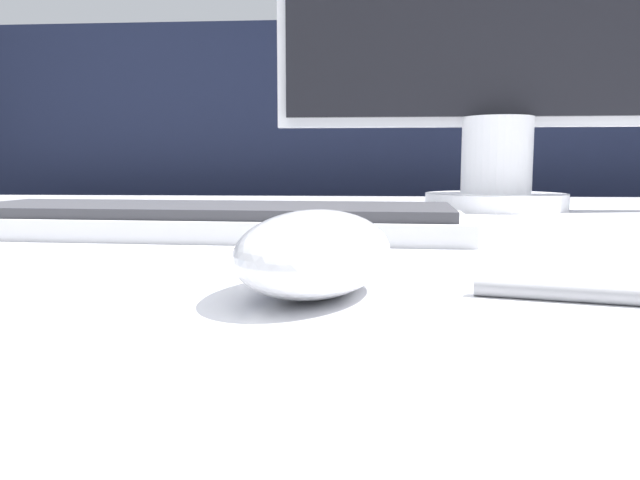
# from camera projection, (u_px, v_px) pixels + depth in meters

# --- Properties ---
(partition_panel) EXTENTS (5.00, 0.03, 1.09)m
(partition_panel) POSITION_uv_depth(u_px,v_px,m) (344.00, 296.00, 1.27)
(partition_panel) COLOR black
(partition_panel) RESTS_ON ground_plane
(computer_mouse_near) EXTENTS (0.08, 0.11, 0.04)m
(computer_mouse_near) POSITION_uv_depth(u_px,v_px,m) (315.00, 253.00, 0.27)
(computer_mouse_near) COLOR silver
(computer_mouse_near) RESTS_ON desk
(keyboard) EXTENTS (0.42, 0.16, 0.02)m
(keyboard) POSITION_uv_depth(u_px,v_px,m) (209.00, 220.00, 0.51)
(keyboard) COLOR silver
(keyboard) RESTS_ON desk
(monitor) EXTENTS (0.55, 0.18, 0.47)m
(monitor) POSITION_uv_depth(u_px,v_px,m) (502.00, 4.00, 0.76)
(monitor) COLOR white
(monitor) RESTS_ON desk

